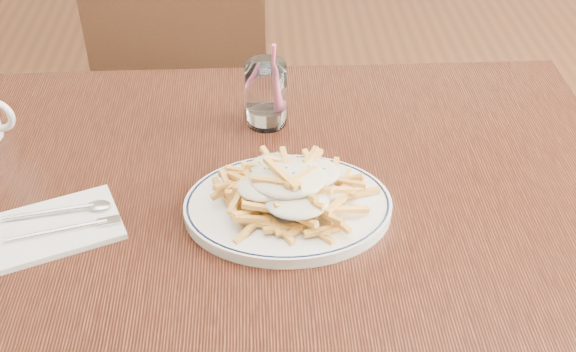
{
  "coord_description": "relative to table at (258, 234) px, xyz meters",
  "views": [
    {
      "loc": [
        0.01,
        -0.86,
        1.47
      ],
      "look_at": [
        0.05,
        -0.04,
        0.82
      ],
      "focal_mm": 45.0,
      "sensor_mm": 36.0,
      "label": 1
    }
  ],
  "objects": [
    {
      "name": "loaded_fries",
      "position": [
        0.05,
        -0.04,
        0.13
      ],
      "size": [
        0.26,
        0.23,
        0.07
      ],
      "color": "gold",
      "rests_on": "fries_plate"
    },
    {
      "name": "table",
      "position": [
        0.0,
        0.0,
        0.0
      ],
      "size": [
        1.2,
        0.8,
        0.75
      ],
      "color": "black",
      "rests_on": "ground"
    },
    {
      "name": "fries_plate",
      "position": [
        0.05,
        -0.04,
        0.09
      ],
      "size": [
        0.35,
        0.32,
        0.02
      ],
      "color": "white",
      "rests_on": "table"
    },
    {
      "name": "cutlery",
      "position": [
        -0.3,
        -0.06,
        0.09
      ],
      "size": [
        0.18,
        0.1,
        0.01
      ],
      "color": "silver",
      "rests_on": "napkin"
    },
    {
      "name": "water_glass",
      "position": [
        0.02,
        0.21,
        0.13
      ],
      "size": [
        0.07,
        0.07,
        0.16
      ],
      "color": "white",
      "rests_on": "table"
    },
    {
      "name": "napkin",
      "position": [
        -0.3,
        -0.06,
        0.08
      ],
      "size": [
        0.22,
        0.19,
        0.01
      ],
      "primitive_type": "cube",
      "rotation": [
        0.0,
        0.0,
        0.38
      ],
      "color": "white",
      "rests_on": "table"
    },
    {
      "name": "chair_far",
      "position": [
        -0.18,
        0.71,
        -0.18
      ],
      "size": [
        0.41,
        0.41,
        0.87
      ],
      "color": "black",
      "rests_on": "ground"
    }
  ]
}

